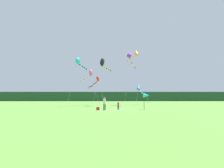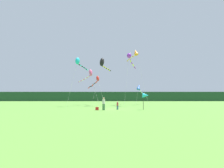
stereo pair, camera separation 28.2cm
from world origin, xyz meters
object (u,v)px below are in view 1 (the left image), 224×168
Objects in this scene: cooler_box at (98,109)px; kite_cyan at (78,62)px; kite_purple at (130,58)px; kite_blue at (139,88)px; kite_orange at (135,53)px; kite_black at (103,63)px; kite_rainbow at (90,74)px; kite_red at (96,81)px; person_child at (118,105)px; banner_flag_pole at (146,95)px; person_adult at (104,103)px.

kite_cyan reaches higher than cooler_box.
kite_blue is (2.30, 1.54, -6.80)m from kite_purple.
kite_cyan is 1.56× the size of kite_blue.
kite_orange reaches higher than kite_black.
kite_red is at bearing -19.76° from kite_rainbow.
kite_rainbow is at bearing 114.02° from person_child.
kite_orange reaches higher than kite_cyan.
kite_purple is 1.20× the size of kite_black.
person_child is at bearing -65.98° from kite_rainbow.
kite_cyan is at bearing 145.69° from banner_flag_pole.
kite_red is 0.86× the size of kite_black.
kite_black is at bearing 12.20° from kite_cyan.
person_child is 3.06m from cooler_box.
kite_orange is at bearing -77.71° from kite_purple.
kite_orange is 8.69m from kite_blue.
kite_black reaches higher than cooler_box.
kite_black reaches higher than kite_blue.
kite_blue reaches higher than banner_flag_pole.
kite_black reaches higher than kite_cyan.
kite_black is (-0.76, 9.42, 7.74)m from person_adult.
person_child is at bearing 176.91° from banner_flag_pole.
kite_purple is at bearing 65.83° from cooler_box.
kite_blue is (8.48, 15.30, 3.75)m from cooler_box.
person_adult is at bearing -110.98° from kite_purple.
kite_orange is at bearing 59.69° from person_adult.
person_adult is 0.21× the size of kite_red.
kite_purple is (3.27, 12.93, 10.09)m from person_child.
kite_red is at bearing 59.58° from kite_cyan.
kite_rainbow is at bearing 126.46° from banner_flag_pole.
kite_rainbow is 5.94m from kite_black.
person_child is 4.32m from banner_flag_pole.
kite_rainbow is at bearing 160.24° from kite_red.
kite_rainbow is at bearing 158.74° from kite_orange.
person_adult is 17.27m from kite_blue.
kite_purple is at bearing 35.42° from kite_black.
cooler_box is (-0.92, -0.06, -0.78)m from person_adult.
kite_red is (-4.39, 12.81, 4.80)m from person_child.
kite_orange is at bearing 56.16° from cooler_box.
kite_black is at bearing -68.56° from kite_red.
kite_red reaches higher than person_child.
kite_cyan is at bearing -104.35° from kite_rainbow.
kite_purple is (6.18, 13.76, 10.56)m from cooler_box.
kite_black is at bearing 127.65° from banner_flag_pole.
person_child is 0.10× the size of kite_purple.
person_adult is at bearing -174.76° from banner_flag_pole.
kite_red is (-8.47, 13.03, 3.41)m from banner_flag_pole.
kite_rainbow is (-9.97, 3.88, -3.84)m from kite_orange.
kite_cyan is (-4.52, 8.47, 8.50)m from cooler_box.
kite_orange reaches higher than person_adult.
kite_black is at bearing -172.86° from kite_orange.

